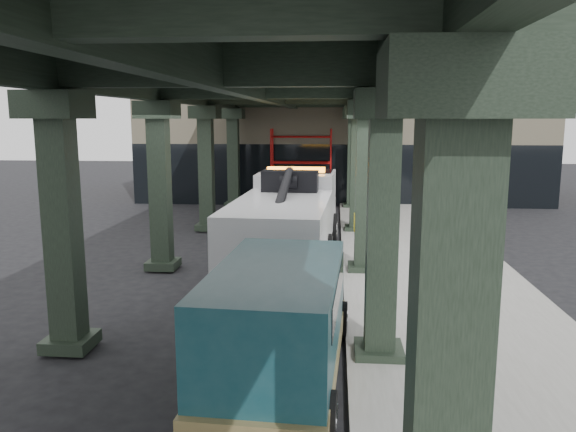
% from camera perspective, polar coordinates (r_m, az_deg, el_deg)
% --- Properties ---
extents(ground, '(90.00, 90.00, 0.00)m').
position_cam_1_polar(ground, '(14.84, -2.15, -7.81)').
color(ground, black).
rests_on(ground, ground).
extents(sidewalk, '(5.00, 40.00, 0.15)m').
position_cam_1_polar(sidewalk, '(16.86, 14.15, -5.67)').
color(sidewalk, gray).
rests_on(sidewalk, ground).
extents(lane_stripe, '(0.12, 38.00, 0.01)m').
position_cam_1_polar(lane_stripe, '(16.65, 4.54, -5.84)').
color(lane_stripe, silver).
rests_on(lane_stripe, ground).
extents(viaduct, '(7.40, 32.00, 6.40)m').
position_cam_1_polar(viaduct, '(16.21, -2.84, 13.24)').
color(viaduct, black).
rests_on(viaduct, ground).
extents(building, '(22.00, 10.00, 8.00)m').
position_cam_1_polar(building, '(34.04, 5.34, 8.97)').
color(building, '#C6B793').
rests_on(building, ground).
extents(scaffolding, '(3.08, 0.88, 4.00)m').
position_cam_1_polar(scaffolding, '(28.83, 1.37, 5.09)').
color(scaffolding, '#B10F0E').
rests_on(scaffolding, ground).
extents(tow_truck, '(3.09, 9.35, 3.03)m').
position_cam_1_polar(tow_truck, '(17.43, 0.05, -0.14)').
color(tow_truck, black).
rests_on(tow_truck, ground).
extents(towed_van, '(2.40, 5.43, 2.16)m').
position_cam_1_polar(towed_van, '(9.61, -0.84, -10.48)').
color(towed_van, '#133C44').
rests_on(towed_van, ground).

